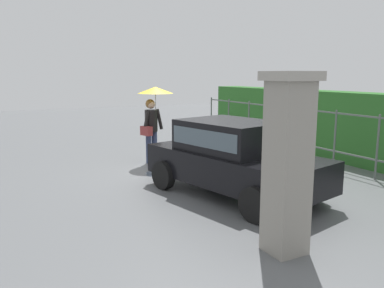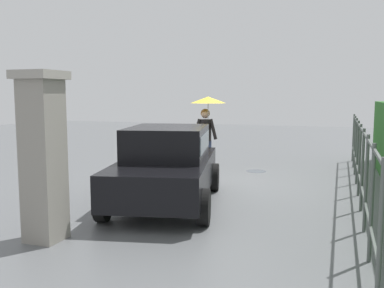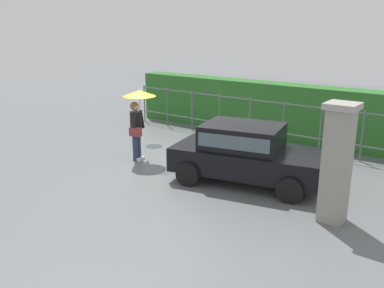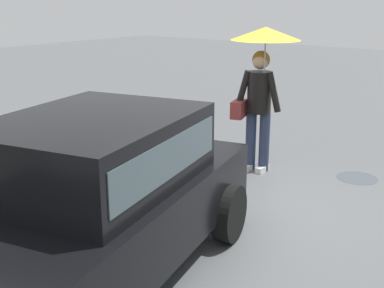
% 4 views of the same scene
% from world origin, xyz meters
% --- Properties ---
extents(ground_plane, '(40.00, 40.00, 0.00)m').
position_xyz_m(ground_plane, '(0.00, 0.00, 0.00)').
color(ground_plane, slate).
extents(car, '(3.97, 2.50, 1.48)m').
position_xyz_m(car, '(2.09, -0.22, 0.80)').
color(car, black).
rests_on(car, ground).
extents(pedestrian, '(0.95, 0.95, 2.05)m').
position_xyz_m(pedestrian, '(-1.32, -0.52, 1.48)').
color(pedestrian, '#2D3856').
rests_on(pedestrian, ground).
extents(gate_pillar, '(0.60, 0.60, 2.42)m').
position_xyz_m(gate_pillar, '(4.61, -1.05, 1.24)').
color(gate_pillar, gray).
rests_on(gate_pillar, ground).
extents(fence_section, '(9.93, 0.05, 1.50)m').
position_xyz_m(fence_section, '(0.20, 3.30, 0.83)').
color(fence_section, '#59605B').
rests_on(fence_section, ground).
extents(hedge_row, '(10.88, 0.90, 1.90)m').
position_xyz_m(hedge_row, '(0.20, 4.36, 0.95)').
color(hedge_row, '#2D6B28').
rests_on(hedge_row, ground).
extents(puddle_near, '(0.71, 0.71, 0.00)m').
position_xyz_m(puddle_near, '(-0.13, -0.87, 0.00)').
color(puddle_near, '#4C545B').
rests_on(puddle_near, ground).
extents(puddle_far, '(0.56, 0.56, 0.00)m').
position_xyz_m(puddle_far, '(-1.90, 0.74, 0.00)').
color(puddle_far, '#4C545B').
rests_on(puddle_far, ground).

